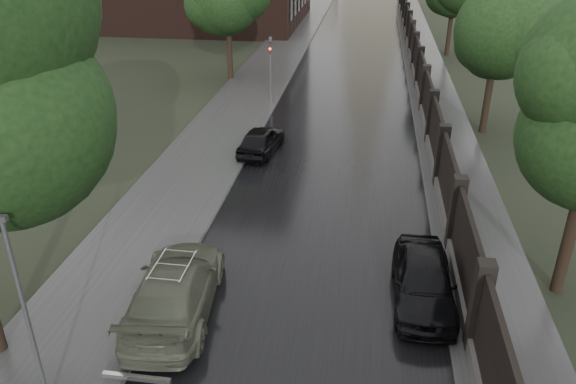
% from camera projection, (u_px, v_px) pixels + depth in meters
% --- Properties ---
extents(fence_right, '(0.45, 75.72, 2.70)m').
position_uv_depth(fence_right, '(417.00, 65.00, 38.31)').
color(fence_right, '#383533').
rests_on(fence_right, ground).
extents(tree_left_far, '(4.25, 4.25, 7.39)m').
position_uv_depth(tree_left_far, '(227.00, 1.00, 36.29)').
color(tree_left_far, black).
rests_on(tree_left_far, ground).
extents(tree_right_b, '(4.08, 4.08, 7.01)m').
position_uv_depth(tree_right_b, '(498.00, 36.00, 27.31)').
color(tree_right_b, black).
rests_on(tree_right_b, ground).
extents(lamp_post, '(0.25, 0.12, 5.11)m').
position_uv_depth(lamp_post, '(27.00, 316.00, 11.86)').
color(lamp_post, '#59595E').
rests_on(lamp_post, ground).
extents(traffic_light, '(0.16, 0.32, 4.00)m').
position_uv_depth(traffic_light, '(271.00, 65.00, 32.64)').
color(traffic_light, '#59595E').
rests_on(traffic_light, ground).
extents(volga_sedan, '(2.73, 5.63, 1.58)m').
position_uv_depth(volga_sedan, '(175.00, 289.00, 15.84)').
color(volga_sedan, '#4D5141').
rests_on(volga_sedan, ground).
extents(hatchback_left, '(1.97, 3.94, 1.29)m').
position_uv_depth(hatchback_left, '(261.00, 140.00, 26.68)').
color(hatchback_left, black).
rests_on(hatchback_left, ground).
extents(car_right_near, '(1.77, 4.32, 1.47)m').
position_uv_depth(car_right_near, '(424.00, 280.00, 16.33)').
color(car_right_near, black).
rests_on(car_right_near, ground).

